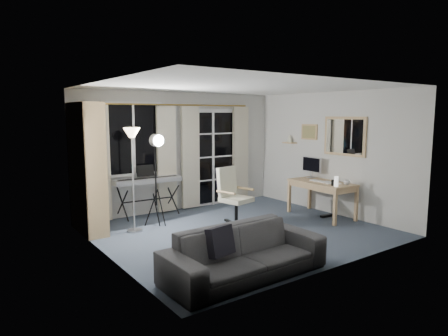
# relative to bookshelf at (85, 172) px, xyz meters

# --- Properties ---
(floor) EXTENTS (4.50, 4.00, 0.02)m
(floor) POSITION_rel_bookshelf_xyz_m (2.13, -1.41, -1.03)
(floor) COLOR #3C4558
(floor) RESTS_ON ground
(window) EXTENTS (1.20, 0.08, 1.40)m
(window) POSITION_rel_bookshelf_xyz_m (1.08, 0.56, 0.48)
(window) COLOR white
(window) RESTS_ON floor
(french_door) EXTENTS (1.32, 0.09, 2.11)m
(french_door) POSITION_rel_bookshelf_xyz_m (2.88, 0.56, 0.00)
(french_door) COLOR white
(french_door) RESTS_ON floor
(curtains) EXTENTS (3.60, 0.07, 2.13)m
(curtains) POSITION_rel_bookshelf_xyz_m (1.99, 0.47, 0.07)
(curtains) COLOR gold
(curtains) RESTS_ON floor
(bookshelf) EXTENTS (0.35, 1.00, 2.15)m
(bookshelf) POSITION_rel_bookshelf_xyz_m (0.00, 0.00, 0.00)
(bookshelf) COLOR tan
(bookshelf) RESTS_ON floor
(torchiere_lamp) EXTENTS (0.36, 0.36, 1.75)m
(torchiere_lamp) POSITION_rel_bookshelf_xyz_m (0.66, -0.41, 0.38)
(torchiere_lamp) COLOR #B2B2B7
(torchiere_lamp) RESTS_ON floor
(keyboard_piano) EXTENTS (1.31, 0.67, 0.94)m
(keyboard_piano) POSITION_rel_bookshelf_xyz_m (1.23, 0.28, -0.31)
(keyboard_piano) COLOR black
(keyboard_piano) RESTS_ON floor
(studio_light) EXTENTS (0.32, 0.33, 1.66)m
(studio_light) POSITION_rel_bookshelf_xyz_m (1.11, -0.37, 0.31)
(studio_light) COLOR black
(studio_light) RESTS_ON floor
(office_chair) EXTENTS (0.73, 0.71, 1.05)m
(office_chair) POSITION_rel_bookshelf_xyz_m (2.19, -1.07, -0.41)
(office_chair) COLOR black
(office_chair) RESTS_ON floor
(desk) EXTENTS (0.69, 1.30, 0.68)m
(desk) POSITION_rel_bookshelf_xyz_m (4.01, -1.54, -0.43)
(desk) COLOR #A27E53
(desk) RESTS_ON floor
(monitor) EXTENTS (0.17, 0.49, 0.43)m
(monitor) POSITION_rel_bookshelf_xyz_m (4.20, -1.09, -0.08)
(monitor) COLOR silver
(monitor) RESTS_ON desk
(desk_clutter) EXTENTS (0.42, 0.77, 0.86)m
(desk_clutter) POSITION_rel_bookshelf_xyz_m (3.94, -1.76, -0.49)
(desk_clutter) COLOR white
(desk_clutter) RESTS_ON desk
(mug) EXTENTS (0.12, 0.09, 0.11)m
(mug) POSITION_rel_bookshelf_xyz_m (4.11, -2.04, -0.29)
(mug) COLOR silver
(mug) RESTS_ON desk
(wall_mirror) EXTENTS (0.04, 0.94, 0.74)m
(wall_mirror) POSITION_rel_bookshelf_xyz_m (4.35, -1.76, 0.53)
(wall_mirror) COLOR tan
(wall_mirror) RESTS_ON floor
(framed_print) EXTENTS (0.03, 0.42, 0.32)m
(framed_print) POSITION_rel_bookshelf_xyz_m (4.36, -0.86, 0.58)
(framed_print) COLOR tan
(framed_print) RESTS_ON floor
(wall_shelf) EXTENTS (0.16, 0.30, 0.18)m
(wall_shelf) POSITION_rel_bookshelf_xyz_m (4.29, -0.36, 0.39)
(wall_shelf) COLOR tan
(wall_shelf) RESTS_ON floor
(sofa) EXTENTS (2.07, 0.64, 0.81)m
(sofa) POSITION_rel_bookshelf_xyz_m (1.01, -2.96, -0.62)
(sofa) COLOR #28282A
(sofa) RESTS_ON floor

